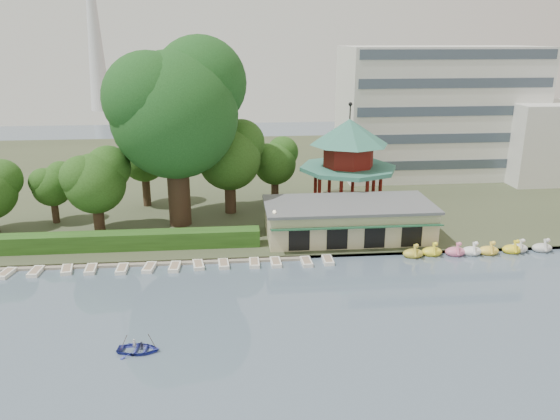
{
  "coord_description": "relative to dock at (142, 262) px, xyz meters",
  "views": [
    {
      "loc": [
        -2.93,
        -34.54,
        21.84
      ],
      "look_at": [
        2.0,
        18.0,
        5.0
      ],
      "focal_mm": 35.0,
      "sensor_mm": 36.0,
      "label": 1
    }
  ],
  "objects": [
    {
      "name": "embankment",
      "position": [
        12.0,
        0.1,
        0.03
      ],
      "size": [
        220.0,
        0.6,
        0.3
      ],
      "primitive_type": "cube",
      "color": "gray",
      "rests_on": "ground"
    },
    {
      "name": "swan_boats",
      "position": [
        36.14,
        -0.69,
        0.28
      ],
      "size": [
        20.23,
        2.15,
        1.92
      ],
      "color": "gold",
      "rests_on": "ground"
    },
    {
      "name": "boathouse",
      "position": [
        22.0,
        4.77,
        2.25
      ],
      "size": [
        18.6,
        9.39,
        3.9
      ],
      "color": "#C5BB90",
      "rests_on": "shore"
    },
    {
      "name": "rowboat_with_passengers",
      "position": [
        2.08,
        -16.37,
        0.32
      ],
      "size": [
        4.56,
        3.47,
        2.01
      ],
      "color": "#323AA3",
      "rests_on": "ground"
    },
    {
      "name": "dock",
      "position": [
        0.0,
        0.0,
        0.0
      ],
      "size": [
        34.0,
        1.6,
        0.24
      ],
      "primitive_type": "cube",
      "color": "gray",
      "rests_on": "ground"
    },
    {
      "name": "lamp_post",
      "position": [
        13.5,
        1.8,
        3.22
      ],
      "size": [
        0.36,
        0.36,
        4.28
      ],
      "color": "black",
      "rests_on": "shore"
    },
    {
      "name": "pavilion",
      "position": [
        24.0,
        14.8,
        7.36
      ],
      "size": [
        12.4,
        12.4,
        13.5
      ],
      "color": "#C5BB90",
      "rests_on": "shore"
    },
    {
      "name": "big_tree",
      "position": [
        3.2,
        11.03,
        14.35
      ],
      "size": [
        15.82,
        14.74,
        21.72
      ],
      "color": "#3A281C",
      "rests_on": "shore"
    },
    {
      "name": "hedge",
      "position": [
        -3.0,
        3.3,
        1.18
      ],
      "size": [
        30.0,
        2.0,
        1.8
      ],
      "primitive_type": "cube",
      "color": "#2A551A",
      "rests_on": "shore"
    },
    {
      "name": "office_building",
      "position": [
        44.67,
        31.8,
        9.61
      ],
      "size": [
        38.0,
        18.0,
        20.0
      ],
      "color": "silver",
      "rests_on": "shore"
    },
    {
      "name": "small_trees",
      "position": [
        -0.44,
        13.68,
        6.67
      ],
      "size": [
        39.49,
        16.36,
        11.68
      ],
      "color": "#3A281C",
      "rests_on": "shore"
    },
    {
      "name": "shore",
      "position": [
        12.0,
        34.8,
        0.08
      ],
      "size": [
        220.0,
        70.0,
        0.4
      ],
      "primitive_type": "cube",
      "color": "#424930",
      "rests_on": "ground"
    },
    {
      "name": "moored_rowboats",
      "position": [
        1.91,
        -1.39,
        0.06
      ],
      "size": [
        34.73,
        2.83,
        0.36
      ],
      "color": "white",
      "rests_on": "ground"
    },
    {
      "name": "ground_plane",
      "position": [
        12.0,
        -17.2,
        -0.12
      ],
      "size": [
        220.0,
        220.0,
        0.0
      ],
      "primitive_type": "plane",
      "color": "slate",
      "rests_on": "ground"
    }
  ]
}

